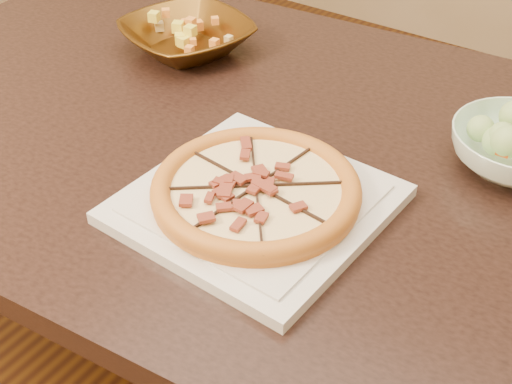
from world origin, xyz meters
TOP-DOWN VIEW (x-y plane):
  - dining_table at (0.03, -0.01)m, footprint 1.49×1.02m
  - plate at (0.15, -0.16)m, footprint 0.34×0.34m
  - pizza at (0.15, -0.16)m, footprint 0.28×0.28m
  - bronze_bowl at (-0.22, 0.16)m, footprint 0.29×0.29m
  - mixed_dish at (-0.23, 0.16)m, footprint 0.10×0.11m

SIDE VIEW (x-z plane):
  - dining_table at x=0.03m, z-range 0.28..1.03m
  - plate at x=0.15m, z-range 0.75..0.77m
  - bronze_bowl at x=-0.22m, z-range 0.75..0.81m
  - pizza at x=0.15m, z-range 0.77..0.80m
  - mixed_dish at x=-0.23m, z-range 0.81..0.83m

